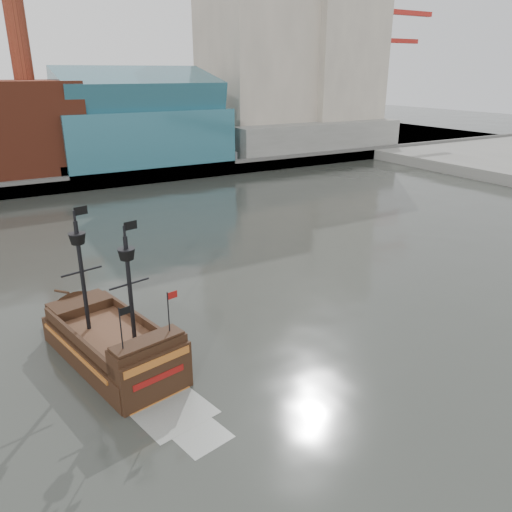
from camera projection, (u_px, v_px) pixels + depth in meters
ground at (345, 371)px, 32.57m from camera, size 400.00×400.00×0.00m
promenade_far at (66, 158)px, 106.66m from camera, size 220.00×60.00×2.00m
seawall at (101, 181)px, 82.69m from camera, size 220.00×1.00×2.60m
skyline at (86, 37)px, 94.90m from camera, size 149.00×45.00×62.00m
crane_a at (380, 68)px, 129.47m from camera, size 22.50×4.00×32.25m
crane_b at (379, 82)px, 143.34m from camera, size 19.10×4.00×26.25m
pirate_ship at (113, 348)px, 33.28m from camera, size 7.45×15.67×11.28m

